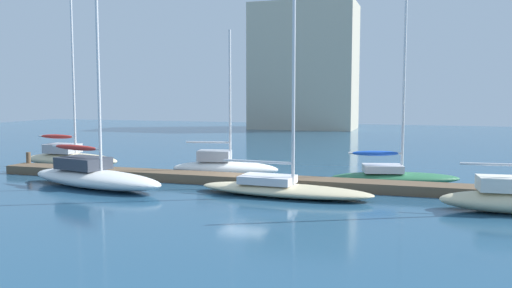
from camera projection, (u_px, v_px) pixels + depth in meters
ground_plane at (245, 184)px, 28.36m from camera, size 120.00×120.00×0.00m
dock_pier at (245, 180)px, 28.33m from camera, size 30.09×1.61×0.49m
dock_piling_near_end at (29, 162)px, 33.34m from camera, size 0.28×0.28×1.18m
sailboat_0 at (70, 157)px, 35.21m from camera, size 6.87×2.26×11.74m
sailboat_1 at (94, 175)px, 27.35m from camera, size 9.04×4.42×11.27m
sailboat_2 at (224, 166)px, 30.85m from camera, size 6.43×2.70×8.48m
sailboat_3 at (282, 186)px, 25.07m from camera, size 8.62×2.83×12.52m
sailboat_4 at (393, 175)px, 28.53m from camera, size 7.12×3.58×9.83m
harbor_building_distant at (304, 67)px, 73.63m from camera, size 14.24×8.40×17.18m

